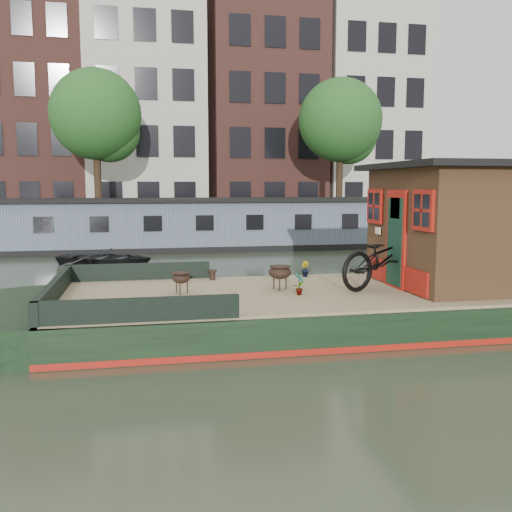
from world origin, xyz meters
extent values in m
plane|color=#26301E|center=(0.00, 0.00, 0.00)|extent=(120.00, 120.00, 0.00)
cube|color=black|center=(0.00, 0.00, 0.30)|extent=(12.00, 4.00, 0.60)
cylinder|color=black|center=(-6.00, 0.00, 0.30)|extent=(4.00, 4.00, 0.60)
cube|color=#9B170E|center=(0.00, 0.00, 0.06)|extent=(12.02, 4.02, 0.10)
cube|color=#98855E|center=(0.00, 0.00, 0.62)|extent=(11.80, 3.80, 0.05)
cube|color=black|center=(-5.92, 0.00, 0.82)|extent=(0.12, 4.00, 0.35)
cube|color=black|center=(-4.50, 1.92, 0.82)|extent=(3.00, 0.12, 0.35)
cube|color=black|center=(-4.50, -1.92, 0.82)|extent=(3.00, 0.12, 0.35)
cube|color=#321E13|center=(2.20, 0.00, 1.80)|extent=(3.50, 3.00, 2.30)
cube|color=black|center=(2.20, 0.00, 3.01)|extent=(4.00, 3.50, 0.12)
cube|color=#9B170E|center=(0.42, 0.00, 1.60)|extent=(0.06, 0.80, 1.90)
cube|color=black|center=(0.40, 0.00, 1.55)|extent=(0.04, 0.64, 1.70)
cube|color=#9B170E|center=(0.42, -1.05, 2.20)|extent=(0.06, 0.72, 0.72)
cube|color=#9B170E|center=(0.42, 1.05, 2.20)|extent=(0.06, 0.72, 0.72)
imported|color=black|center=(0.20, 0.02, 1.24)|extent=(2.38, 1.65, 1.19)
imported|color=brown|center=(-1.63, -0.39, 0.85)|extent=(0.26, 0.25, 0.41)
imported|color=brown|center=(-0.93, 1.65, 0.82)|extent=(0.18, 0.21, 0.34)
imported|color=#A2502F|center=(-4.43, -1.54, 0.79)|extent=(0.15, 0.17, 0.28)
cylinder|color=black|center=(-2.97, 1.60, 0.76)|extent=(0.19, 0.19, 0.21)
cylinder|color=black|center=(-5.60, -1.65, 0.75)|extent=(0.17, 0.17, 0.19)
imported|color=black|center=(-5.63, 9.44, 0.34)|extent=(3.87, 3.35, 0.67)
cube|color=slate|center=(0.00, 14.00, 1.00)|extent=(20.00, 4.00, 2.00)
cube|color=black|center=(0.00, 14.00, 2.05)|extent=(20.40, 4.40, 0.12)
cube|color=black|center=(0.00, 14.00, 0.12)|extent=(20.00, 4.05, 0.24)
cube|color=#47443F|center=(0.00, 20.50, 0.45)|extent=(60.00, 6.00, 0.90)
cube|color=brown|center=(-10.50, 27.50, 7.50)|extent=(6.00, 8.00, 15.00)
cube|color=#B7B2A3|center=(-4.00, 27.50, 8.25)|extent=(7.00, 8.00, 16.50)
cube|color=brown|center=(3.50, 27.50, 7.75)|extent=(7.00, 8.00, 15.50)
cube|color=#B7B2A3|center=(10.50, 27.50, 8.00)|extent=(6.50, 8.00, 16.00)
cylinder|color=#332316|center=(-6.50, 19.00, 2.90)|extent=(0.36, 0.36, 4.00)
sphere|color=#174216|center=(-6.50, 19.00, 6.10)|extent=(4.40, 4.40, 4.40)
sphere|color=#174216|center=(-5.90, 19.30, 5.30)|extent=(3.00, 3.00, 3.00)
cylinder|color=#332316|center=(6.00, 19.00, 2.90)|extent=(0.36, 0.36, 4.00)
sphere|color=#174216|center=(6.00, 19.00, 6.10)|extent=(4.40, 4.40, 4.40)
sphere|color=#174216|center=(6.60, 19.30, 5.30)|extent=(3.00, 3.00, 3.00)
camera|label=1|loc=(-4.40, -10.25, 2.61)|focal=40.00mm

